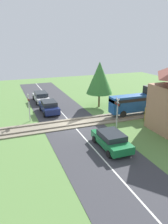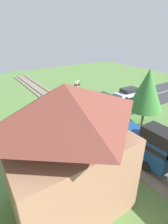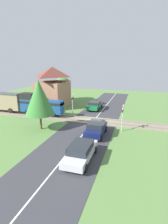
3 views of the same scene
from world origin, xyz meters
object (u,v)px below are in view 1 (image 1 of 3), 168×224
(car_behind_queue, at_px, (41,97))
(crossing_signal_east_approach, at_px, (117,109))
(car_near_crossing, at_px, (49,107))
(car_far_side, at_px, (111,140))
(pedestrian_by_station, at_px, (146,114))
(crossing_signal_west_approach, at_px, (29,104))

(car_behind_queue, xyz_separation_m, crossing_signal_east_approach, (12.58, 5.51, 1.28))
(car_near_crossing, height_order, car_far_side, car_near_crossing)
(pedestrian_by_station, bearing_deg, car_far_side, -57.05)
(car_behind_queue, relative_size, crossing_signal_west_approach, 1.45)
(car_near_crossing, relative_size, pedestrian_by_station, 2.33)
(car_behind_queue, height_order, pedestrian_by_station, pedestrian_by_station)
(car_behind_queue, distance_m, crossing_signal_east_approach, 13.79)
(car_far_side, xyz_separation_m, crossing_signal_west_approach, (-8.84, -5.51, 1.28))
(car_near_crossing, height_order, pedestrian_by_station, pedestrian_by_station)
(crossing_signal_east_approach, xyz_separation_m, pedestrian_by_station, (-0.52, 4.04, -1.22))
(car_near_crossing, relative_size, crossing_signal_east_approach, 1.30)
(car_far_side, xyz_separation_m, pedestrian_by_station, (-4.32, 6.67, 0.06))
(crossing_signal_east_approach, bearing_deg, crossing_signal_west_approach, -121.74)
(car_near_crossing, relative_size, car_behind_queue, 0.89)
(pedestrian_by_station, bearing_deg, crossing_signal_east_approach, -82.66)
(car_far_side, relative_size, crossing_signal_west_approach, 1.36)
(car_near_crossing, bearing_deg, pedestrian_by_station, 55.42)
(crossing_signal_east_approach, bearing_deg, car_far_side, -34.67)
(pedestrian_by_station, bearing_deg, car_behind_queue, -141.62)
(crossing_signal_east_approach, height_order, pedestrian_by_station, crossing_signal_east_approach)
(car_near_crossing, xyz_separation_m, pedestrian_by_station, (6.58, 9.55, 0.00))
(crossing_signal_east_approach, bearing_deg, pedestrian_by_station, 97.34)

